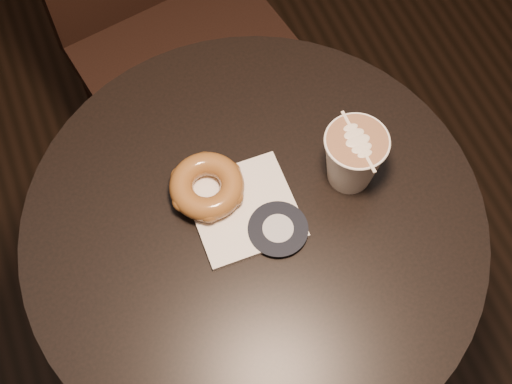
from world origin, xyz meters
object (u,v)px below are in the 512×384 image
cafe_table (254,269)px  pastry_bag (244,209)px  doughnut (207,186)px  latte_cup (353,159)px

cafe_table → pastry_bag: size_ratio=4.95×
cafe_table → pastry_bag: bearing=105.0°
cafe_table → doughnut: 0.24m
cafe_table → doughnut: bearing=124.2°
doughnut → latte_cup: size_ratio=1.07×
cafe_table → pastry_bag: (-0.01, 0.02, 0.20)m
pastry_bag → latte_cup: size_ratio=1.44×
cafe_table → latte_cup: 0.30m
doughnut → latte_cup: latte_cup is taller
doughnut → latte_cup: bearing=-13.4°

